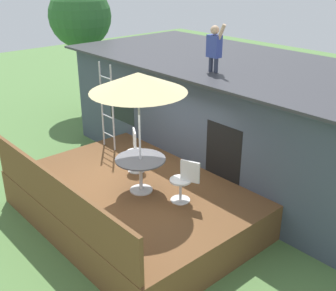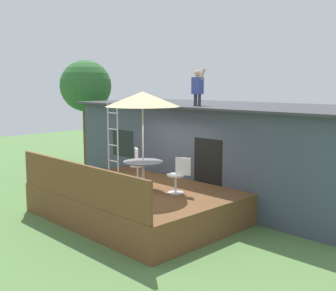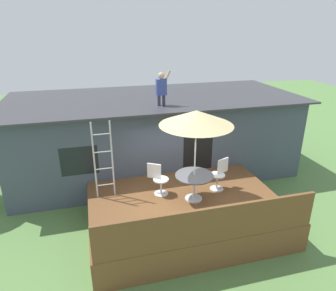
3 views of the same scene
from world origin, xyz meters
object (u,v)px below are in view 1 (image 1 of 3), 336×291
step_ladder (107,107)px  patio_chair_left (135,151)px  person_figure (215,45)px  backyard_tree (80,18)px  patio_chair_right (184,181)px  patio_table (141,166)px  patio_umbrella (138,82)px

step_ladder → patio_chair_left: step_ladder is taller
step_ladder → person_figure: bearing=38.7°
step_ladder → backyard_tree: backyard_tree is taller
patio_chair_right → patio_table: bearing=0.0°
patio_chair_left → person_figure: bearing=104.8°
patio_chair_left → patio_chair_right: size_ratio=1.00×
step_ladder → backyard_tree: size_ratio=0.48×
step_ladder → patio_chair_right: step_ladder is taller
step_ladder → person_figure: person_figure is taller
patio_table → patio_chair_left: size_ratio=1.13×
patio_chair_left → patio_chair_right: 1.79m
person_figure → backyard_tree: size_ratio=0.24×
step_ladder → patio_chair_right: size_ratio=2.39×
backyard_tree → step_ladder: bearing=-25.3°
patio_chair_right → patio_umbrella: bearing=0.0°
patio_table → patio_umbrella: bearing=153.4°
patio_umbrella → person_figure: size_ratio=2.29×
patio_table → step_ladder: step_ladder is taller
step_ladder → person_figure: size_ratio=1.98×
backyard_tree → patio_umbrella: bearing=-23.3°
patio_chair_left → backyard_tree: backyard_tree is taller
step_ladder → patio_umbrella: bearing=-18.9°
patio_umbrella → patio_table: bearing=-26.6°
patio_umbrella → step_ladder: (-2.34, 0.80, -1.25)m
person_figure → backyard_tree: bearing=174.1°
patio_table → person_figure: bearing=97.0°
patio_table → patio_umbrella: (-0.00, 0.00, 1.76)m
patio_umbrella → patio_chair_right: (0.91, 0.37, -1.89)m
person_figure → patio_chair_left: 2.99m
patio_umbrella → patio_chair_right: patio_umbrella is taller
patio_table → patio_umbrella: 1.76m
patio_chair_left → patio_chair_right: (1.78, -0.16, 0.00)m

